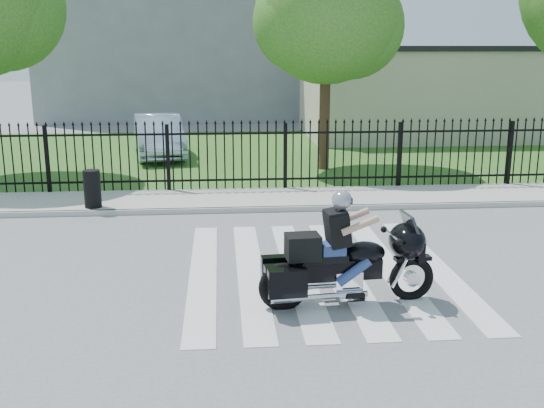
{
  "coord_description": "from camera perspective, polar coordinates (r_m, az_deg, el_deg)",
  "views": [
    {
      "loc": [
        -1.68,
        -10.12,
        3.73
      ],
      "look_at": [
        -0.78,
        0.75,
        1.0
      ],
      "focal_mm": 42.0,
      "sensor_mm": 36.0,
      "label": 1
    }
  ],
  "objects": [
    {
      "name": "motorcycle_rider",
      "position": [
        9.35,
        6.46,
        -4.8
      ],
      "size": [
        2.67,
        0.96,
        1.77
      ],
      "rotation": [
        0.0,
        0.0,
        0.09
      ],
      "color": "black",
      "rests_on": "ground"
    },
    {
      "name": "building_low_roof",
      "position": [
        27.52,
        14.04,
        13.39
      ],
      "size": [
        10.2,
        6.2,
        0.2
      ],
      "primitive_type": "cube",
      "color": "black",
      "rests_on": "building_low"
    },
    {
      "name": "building_low",
      "position": [
        27.59,
        13.81,
        9.55
      ],
      "size": [
        10.0,
        6.0,
        3.5
      ],
      "primitive_type": "cube",
      "color": "#BDB19D",
      "rests_on": "ground"
    },
    {
      "name": "litter_bin",
      "position": [
        15.05,
        -15.81,
        1.32
      ],
      "size": [
        0.5,
        0.5,
        0.86
      ],
      "primitive_type": "cylinder",
      "rotation": [
        0.0,
        0.0,
        0.37
      ],
      "color": "black",
      "rests_on": "sidewalk"
    },
    {
      "name": "ground",
      "position": [
        10.91,
        4.42,
        -5.98
      ],
      "size": [
        120.0,
        120.0,
        0.0
      ],
      "primitive_type": "plane",
      "color": "slate",
      "rests_on": "ground"
    },
    {
      "name": "parked_car",
      "position": [
        22.08,
        -10.13,
        6.04
      ],
      "size": [
        2.2,
        4.51,
        1.42
      ],
      "primitive_type": "imported",
      "rotation": [
        0.0,
        0.0,
        0.17
      ],
      "color": "#A5B6D0",
      "rests_on": "grass_strip"
    },
    {
      "name": "curb",
      "position": [
        14.68,
        1.98,
        -0.43
      ],
      "size": [
        40.0,
        0.12,
        0.12
      ],
      "primitive_type": "cube",
      "color": "#ADAAA3",
      "rests_on": "ground"
    },
    {
      "name": "crosswalk",
      "position": [
        10.91,
        4.42,
        -5.95
      ],
      "size": [
        5.0,
        5.5,
        0.01
      ],
      "primitive_type": null,
      "color": "silver",
      "rests_on": "ground"
    },
    {
      "name": "iron_fence",
      "position": [
        16.45,
        1.2,
        4.16
      ],
      "size": [
        26.0,
        0.04,
        1.8
      ],
      "color": "black",
      "rests_on": "ground"
    },
    {
      "name": "building_tall",
      "position": [
        36.21,
        -7.15,
        17.56
      ],
      "size": [
        15.0,
        10.0,
        12.0
      ],
      "primitive_type": "cube",
      "color": "gray",
      "rests_on": "ground"
    },
    {
      "name": "grass_strip",
      "position": [
        22.49,
        -0.39,
        4.54
      ],
      "size": [
        40.0,
        12.0,
        0.02
      ],
      "primitive_type": "cube",
      "color": "#2F5F20",
      "rests_on": "ground"
    },
    {
      "name": "tree_mid",
      "position": [
        19.4,
        4.91,
        16.77
      ],
      "size": [
        4.2,
        4.2,
        6.78
      ],
      "color": "#382316",
      "rests_on": "ground"
    },
    {
      "name": "sidewalk",
      "position": [
        15.65,
        1.56,
        0.49
      ],
      "size": [
        40.0,
        2.0,
        0.12
      ],
      "primitive_type": "cube",
      "color": "#ADAAA3",
      "rests_on": "ground"
    }
  ]
}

